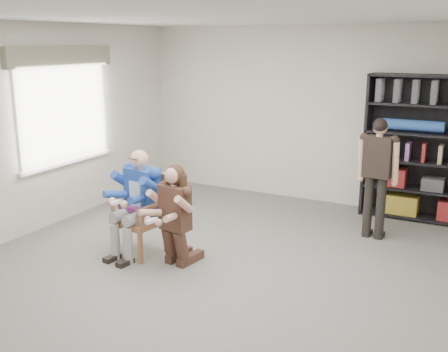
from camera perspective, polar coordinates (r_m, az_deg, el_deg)
The scene contains 8 objects.
room_shell at distance 5.30m, azimuth -1.07°, elevation 1.98°, with size 6.00×7.00×2.80m, color beige, non-canonical shape.
floor at distance 5.77m, azimuth -1.00°, elevation -11.73°, with size 6.00×7.00×0.01m, color #5F5E58.
window_left at distance 7.81m, azimuth -16.93°, elevation 7.10°, with size 0.16×2.00×1.75m, color silver, non-canonical shape.
armchair at distance 6.46m, azimuth -9.25°, elevation -4.16°, with size 0.58×0.56×1.01m, color #9B5934, non-canonical shape.
seated_man at distance 6.41m, azimuth -9.31°, elevation -2.88°, with size 0.56×0.79×1.31m, color navy, non-canonical shape.
kneeling_woman at distance 6.02m, azimuth -5.51°, elevation -4.47°, with size 0.50×0.81×1.20m, color #3D291D, non-canonical shape.
bookshelf at distance 8.01m, azimuth 21.42°, elevation 2.68°, with size 1.80×0.38×2.10m, color black, non-canonical shape.
standing_man at distance 7.09m, azimuth 16.25°, elevation -0.35°, with size 0.50×0.28×1.61m, color black, non-canonical shape.
Camera 1 is at (2.47, -4.55, 2.54)m, focal length 42.00 mm.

